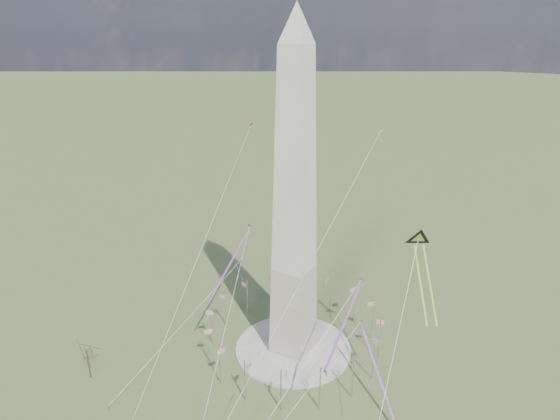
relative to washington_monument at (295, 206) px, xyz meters
The scene contains 13 objects.
ground 47.95m from the washington_monument, ahead, with size 2000.00×2000.00×0.00m, color #525D2E.
plaza 47.55m from the washington_monument, ahead, with size 36.00×36.00×0.80m, color beige.
washington_monument is the anchor object (origin of this frame).
flagpole_ring 40.68m from the washington_monument, 169.63° to the right, with size 54.40×54.40×13.00m.
tree_far 71.27m from the washington_monument, 136.49° to the right, with size 7.68×7.68×13.44m.
person_west 72.95m from the washington_monument, 121.15° to the right, with size 0.72×0.56×1.48m, color gray.
kite_delta_black 35.04m from the washington_monument, ahead, with size 14.47×20.07×16.98m.
kite_diamond_purple 36.10m from the washington_monument, 167.52° to the left, with size 1.78×2.74×8.39m.
kite_streamer_left 32.74m from the washington_monument, 29.57° to the right, with size 2.00×21.28×14.62m.
kite_streamer_mid 24.40m from the washington_monument, 166.53° to the right, with size 2.65×23.61×16.20m.
kite_streamer_right 45.36m from the washington_monument, ahead, with size 17.35×16.78×15.66m.
kite_small_red 53.10m from the washington_monument, 137.30° to the left, with size 1.28×1.90×4.03m.
kite_small_white 44.95m from the washington_monument, 78.65° to the left, with size 1.49×2.13×4.45m.
Camera 1 is at (63.39, -113.44, 96.25)m, focal length 32.00 mm.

